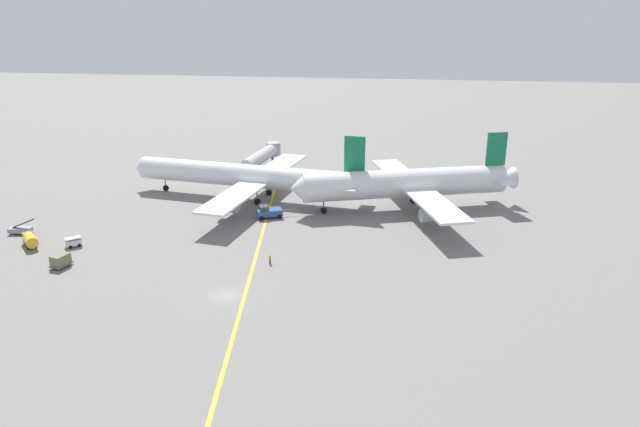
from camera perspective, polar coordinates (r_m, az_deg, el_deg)
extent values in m
plane|color=slate|center=(87.37, -9.15, -7.95)|extent=(600.00, 600.00, 0.00)
cube|color=yellow|center=(95.65, -6.66, -5.34)|extent=(18.18, 118.76, 0.01)
cylinder|color=white|center=(129.48, -7.17, 3.71)|extent=(52.45, 12.17, 5.09)
cone|color=white|center=(142.51, -17.31, 4.41)|extent=(3.41, 5.02, 4.68)
cone|color=white|center=(121.34, 4.66, 2.74)|extent=(4.12, 4.52, 4.07)
cube|color=white|center=(128.68, -6.09, 3.30)|extent=(12.97, 49.06, 0.44)
cube|color=white|center=(121.72, 3.52, 3.07)|extent=(4.94, 13.31, 0.28)
cube|color=#14724C|center=(120.28, 3.43, 5.79)|extent=(4.41, 0.96, 7.76)
cylinder|color=#999EA3|center=(141.68, -4.32, 4.08)|extent=(4.52, 3.15, 2.60)
cylinder|color=#999EA3|center=(117.76, -9.04, 0.74)|extent=(4.52, 3.15, 2.60)
cylinder|color=slate|center=(126.07, -6.22, 1.68)|extent=(0.28, 0.28, 2.33)
cylinder|color=black|center=(126.42, -6.20, 1.18)|extent=(1.36, 0.72, 1.30)
cylinder|color=slate|center=(132.07, -5.08, 2.53)|extent=(0.28, 0.28, 2.33)
cylinder|color=black|center=(132.41, -5.06, 2.05)|extent=(1.36, 0.72, 1.30)
cylinder|color=slate|center=(139.96, -14.98, 2.90)|extent=(0.28, 0.28, 2.33)
cylinder|color=black|center=(140.28, -14.94, 2.45)|extent=(1.36, 0.72, 1.30)
cylinder|color=silver|center=(122.62, 8.36, 2.97)|extent=(42.84, 19.67, 5.91)
cone|color=silver|center=(117.60, -2.28, 2.46)|extent=(4.42, 6.06, 5.44)
cone|color=silver|center=(131.38, 17.80, 3.34)|extent=(4.94, 5.65, 4.73)
cube|color=silver|center=(123.55, 9.30, 2.62)|extent=(21.04, 45.64, 0.44)
cube|color=silver|center=(130.10, 16.85, 3.56)|extent=(7.25, 13.33, 0.28)
cube|color=#14724C|center=(128.58, 16.98, 6.10)|extent=(4.28, 1.77, 7.13)
cylinder|color=#999EA3|center=(135.50, 7.10, 3.41)|extent=(4.82, 3.82, 2.60)
cylinder|color=#999EA3|center=(112.25, 10.89, -0.15)|extent=(4.82, 3.82, 2.60)
cylinder|color=slate|center=(121.71, 10.19, 0.85)|extent=(0.28, 0.28, 2.37)
cylinder|color=black|center=(122.08, 10.15, 0.32)|extent=(1.41, 0.94, 1.30)
cylinder|color=slate|center=(127.79, 9.16, 1.80)|extent=(0.28, 0.28, 2.37)
cylinder|color=black|center=(128.15, 9.13, 1.29)|extent=(1.41, 0.94, 1.30)
cylinder|color=slate|center=(119.58, 0.37, 0.83)|extent=(0.28, 0.28, 2.37)
cylinder|color=black|center=(119.96, 0.37, 0.29)|extent=(1.41, 0.94, 1.30)
cube|color=#2D4C8C|center=(118.05, -5.01, 0.12)|extent=(5.76, 4.60, 1.27)
cube|color=#333D47|center=(117.53, -5.56, 0.58)|extent=(2.57, 2.78, 0.90)
cylinder|color=#4C4C51|center=(118.73, -3.05, 0.35)|extent=(3.01, 1.48, 0.20)
sphere|color=orange|center=(117.33, -5.57, 0.87)|extent=(0.24, 0.24, 0.24)
cylinder|color=black|center=(116.68, -5.76, -0.46)|extent=(0.94, 0.64, 0.90)
cylinder|color=black|center=(119.29, -5.98, -0.03)|extent=(0.94, 0.64, 0.90)
cylinder|color=black|center=(117.26, -4.00, -0.31)|extent=(0.94, 0.64, 0.90)
cylinder|color=black|center=(119.86, -4.26, 0.12)|extent=(0.94, 0.64, 0.90)
cylinder|color=gold|center=(114.68, -26.63, -2.35)|extent=(4.22, 4.27, 2.00)
cube|color=#4C4C51|center=(116.62, -26.78, -2.13)|extent=(2.52, 2.52, 1.80)
cylinder|color=black|center=(115.67, -26.95, -2.81)|extent=(0.56, 0.57, 0.60)
cylinder|color=black|center=(115.82, -26.28, -2.67)|extent=(0.56, 0.57, 0.60)
cylinder|color=black|center=(114.27, -26.83, -3.04)|extent=(0.56, 0.57, 0.60)
cylinder|color=black|center=(114.42, -26.15, -2.91)|extent=(0.56, 0.57, 0.60)
cube|color=silver|center=(112.02, -23.10, -2.64)|extent=(2.92, 2.88, 1.00)
cube|color=#B2B2B7|center=(111.73, -23.15, -2.23)|extent=(3.06, 3.02, 0.12)
cylinder|color=black|center=(111.43, -23.36, -3.06)|extent=(0.57, 0.56, 0.60)
cylinder|color=black|center=(112.72, -23.51, -2.83)|extent=(0.57, 0.56, 0.60)
cylinder|color=black|center=(111.67, -22.61, -2.91)|extent=(0.57, 0.56, 0.60)
cylinder|color=black|center=(112.96, -22.77, -2.69)|extent=(0.57, 0.56, 0.60)
cube|color=slate|center=(104.28, -24.12, -4.59)|extent=(2.80, 3.58, 0.25)
cube|color=#666B4C|center=(103.94, -24.19, -4.13)|extent=(2.53, 3.15, 1.60)
cylinder|color=black|center=(105.28, -24.11, -4.44)|extent=(0.32, 0.63, 0.60)
cylinder|color=black|center=(104.34, -23.55, -4.57)|extent=(0.32, 0.63, 0.60)
cylinder|color=black|center=(104.33, -24.67, -4.74)|extent=(0.32, 0.63, 0.60)
cylinder|color=black|center=(103.38, -24.12, -4.87)|extent=(0.32, 0.63, 0.60)
cube|color=gray|center=(122.78, -27.41, -1.45)|extent=(4.19, 2.29, 0.90)
cube|color=black|center=(121.97, -27.18, -0.86)|extent=(4.29, 1.23, 1.83)
cylinder|color=black|center=(123.13, -26.92, -1.54)|extent=(0.62, 0.27, 0.60)
cylinder|color=black|center=(121.99, -27.22, -1.77)|extent=(0.62, 0.27, 0.60)
cylinder|color=black|center=(123.86, -27.53, -1.52)|extent=(0.62, 0.27, 0.60)
cylinder|color=black|center=(122.72, -27.84, -1.75)|extent=(0.62, 0.27, 0.60)
cylinder|color=black|center=(96.66, -4.94, -4.73)|extent=(0.28, 0.28, 0.83)
cylinder|color=orange|center=(96.38, -4.95, -4.35)|extent=(0.36, 0.36, 0.59)
sphere|color=beige|center=(96.22, -4.96, -4.13)|extent=(0.22, 0.22, 0.22)
cylinder|color=#F24C19|center=(96.59, -5.01, -4.22)|extent=(0.05, 0.05, 0.40)
cylinder|color=#B7B7BC|center=(150.72, -5.87, 5.56)|extent=(5.36, 19.93, 3.20)
cylinder|color=#99999E|center=(159.70, -4.60, 6.37)|extent=(3.84, 3.84, 3.52)
cylinder|color=#595960|center=(159.26, -4.70, 5.55)|extent=(0.70, 0.70, 4.24)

